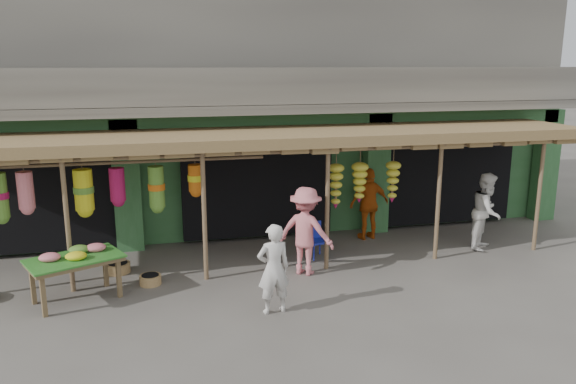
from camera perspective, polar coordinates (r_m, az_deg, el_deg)
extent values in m
plane|color=#514C47|center=(11.82, -1.06, -7.83)|extent=(80.00, 80.00, 0.00)
cube|color=gray|center=(15.97, -5.27, 15.83)|extent=(16.00, 6.00, 4.00)
cube|color=#2D6033|center=(16.33, -5.10, 3.44)|extent=(16.00, 5.70, 3.00)
cube|color=gray|center=(12.70, -2.79, 8.47)|extent=(16.00, 0.90, 0.22)
cube|color=gray|center=(12.27, -2.45, 10.65)|extent=(16.00, 0.10, 0.80)
cube|color=#2D6033|center=(13.12, -3.11, 7.08)|extent=(16.00, 0.35, 0.35)
cube|color=yellow|center=(13.08, -25.19, 5.40)|extent=(1.70, 0.06, 0.55)
cube|color=#B21414|center=(13.04, -25.23, 5.38)|extent=(1.30, 0.02, 0.30)
cube|color=black|center=(14.30, -23.89, 0.37)|extent=(3.60, 2.00, 2.50)
cube|color=black|center=(14.27, -3.75, 1.46)|extent=(3.60, 2.00, 2.50)
cube|color=black|center=(15.91, 14.28, 2.28)|extent=(3.60, 2.00, 2.50)
cube|color=#2D6033|center=(13.12, -16.02, 0.61)|extent=(0.60, 0.35, 3.00)
cube|color=#2D6033|center=(14.18, 8.95, 1.87)|extent=(0.60, 0.35, 3.00)
cube|color=#2D6033|center=(16.69, 24.69, 2.50)|extent=(0.60, 0.35, 3.00)
cylinder|color=brown|center=(11.07, -21.49, -3.13)|extent=(0.09, 0.09, 2.60)
cylinder|color=brown|center=(11.00, -8.50, -2.44)|extent=(0.09, 0.09, 2.60)
cylinder|color=brown|center=(11.49, 4.01, -1.66)|extent=(0.09, 0.09, 2.60)
cylinder|color=brown|center=(12.47, 15.02, -0.91)|extent=(0.09, 0.09, 2.60)
cylinder|color=brown|center=(13.83, 24.14, -0.26)|extent=(0.09, 0.09, 2.60)
cylinder|color=brown|center=(10.93, -2.16, 4.03)|extent=(12.90, 0.08, 0.08)
cylinder|color=brown|center=(11.14, -16.59, 2.89)|extent=(5.50, 0.06, 0.06)
cube|color=brown|center=(12.02, -2.07, 5.72)|extent=(14.00, 2.70, 0.22)
cube|color=brown|center=(10.45, -23.59, -9.77)|extent=(0.10, 0.10, 0.70)
cube|color=brown|center=(10.81, -16.80, -8.45)|extent=(0.10, 0.10, 0.70)
cube|color=brown|center=(11.05, -24.50, -8.63)|extent=(0.10, 0.10, 0.70)
cube|color=brown|center=(11.39, -18.05, -7.43)|extent=(0.10, 0.10, 0.70)
cube|color=brown|center=(10.77, -20.86, -6.60)|extent=(1.76, 1.44, 0.07)
cube|color=#26661E|center=(10.76, -20.89, -6.33)|extent=(1.84, 1.51, 0.03)
ellipsoid|color=#E67381|center=(10.74, -23.06, -6.12)|extent=(0.37, 0.31, 0.15)
ellipsoid|color=yellow|center=(10.63, -20.74, -6.10)|extent=(0.37, 0.31, 0.15)
ellipsoid|color=#E67381|center=(10.98, -18.95, -5.36)|extent=(0.37, 0.31, 0.15)
ellipsoid|color=#5B9230|center=(10.98, -20.46, -5.48)|extent=(0.37, 0.31, 0.15)
cylinder|color=#1A26A9|center=(12.24, 2.64, -6.20)|extent=(0.03, 0.03, 0.35)
cylinder|color=#1A26A9|center=(12.39, 3.95, -5.99)|extent=(0.03, 0.03, 0.35)
cylinder|color=#1A26A9|center=(12.51, 1.96, -5.77)|extent=(0.03, 0.03, 0.35)
cylinder|color=#1A26A9|center=(12.65, 3.25, -5.57)|extent=(0.03, 0.03, 0.35)
cube|color=#1A26A9|center=(12.38, 2.96, -5.03)|extent=(0.44, 0.44, 0.04)
cube|color=#1A26A9|center=(12.47, 2.59, -3.87)|extent=(0.37, 0.11, 0.40)
cylinder|color=olive|center=(12.11, -16.88, -7.38)|extent=(0.58, 0.58, 0.20)
cylinder|color=olive|center=(11.33, -13.80, -8.65)|extent=(0.48, 0.48, 0.19)
imported|color=silver|center=(9.61, -1.47, -7.80)|extent=(0.62, 0.44, 1.58)
imported|color=silver|center=(13.63, 19.55, -1.85)|extent=(1.08, 1.08, 1.77)
imported|color=#C15212|center=(13.69, 8.25, -1.19)|extent=(1.07, 0.56, 1.75)
imported|color=#D7727A|center=(11.31, 1.81, -3.98)|extent=(1.33, 1.23, 1.80)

